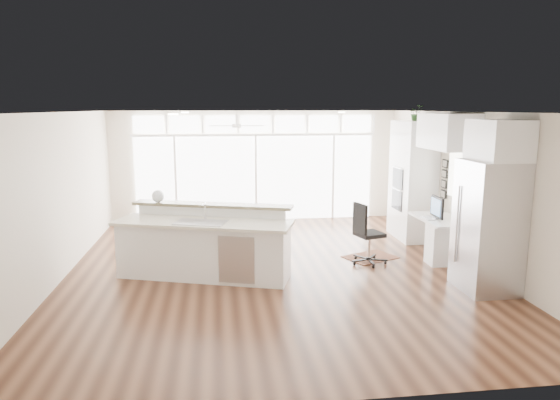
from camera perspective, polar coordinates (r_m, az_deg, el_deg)
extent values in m
cube|color=#3C1F12|center=(8.74, -0.66, -8.03)|extent=(7.00, 8.00, 0.02)
cube|color=white|center=(8.29, -0.70, 10.03)|extent=(7.00, 8.00, 0.02)
cube|color=white|center=(12.35, -2.81, 3.90)|extent=(7.00, 0.04, 2.70)
cube|color=white|center=(4.57, 5.15, -7.65)|extent=(7.00, 0.04, 2.70)
cube|color=white|center=(8.74, -24.12, 0.23)|extent=(0.04, 8.00, 2.70)
cube|color=white|center=(9.47, 20.87, 1.19)|extent=(0.04, 8.00, 2.70)
cube|color=white|center=(12.33, -2.78, 2.48)|extent=(5.80, 0.06, 2.08)
cube|color=white|center=(12.22, -2.84, 8.67)|extent=(5.90, 0.06, 0.40)
cube|color=white|center=(9.68, 19.91, 2.64)|extent=(0.04, 0.85, 0.85)
cube|color=white|center=(11.05, -4.99, 8.97)|extent=(1.16, 1.16, 0.32)
cube|color=white|center=(8.49, -0.85, 9.90)|extent=(3.40, 3.00, 0.02)
cube|color=white|center=(10.95, 14.91, 2.18)|extent=(0.64, 1.20, 2.50)
cube|color=white|center=(9.76, 17.75, -4.18)|extent=(0.72, 1.30, 0.76)
cube|color=white|center=(9.49, 18.64, 7.43)|extent=(0.64, 1.30, 0.64)
cube|color=#B8B9BD|center=(8.19, 22.70, -2.81)|extent=(0.76, 0.90, 2.00)
cube|color=white|center=(8.04, 23.73, 6.28)|extent=(0.64, 0.90, 0.60)
cube|color=black|center=(10.25, 18.30, 2.30)|extent=(0.06, 0.22, 0.80)
cube|color=white|center=(8.32, -8.70, -4.89)|extent=(3.10, 1.94, 1.16)
cube|color=#3D1D13|center=(9.57, 10.28, -6.44)|extent=(1.10, 0.97, 0.01)
cube|color=black|center=(9.08, 10.19, -3.80)|extent=(0.70, 0.67, 1.10)
sphere|color=white|center=(8.88, -13.77, 0.43)|extent=(0.26, 0.26, 0.21)
cube|color=black|center=(9.60, 17.52, -0.76)|extent=(0.11, 0.52, 0.43)
cube|color=white|center=(9.57, 16.52, -2.00)|extent=(0.15, 0.36, 0.02)
imported|color=#295022|center=(10.85, 15.26, 9.39)|extent=(0.31, 0.34, 0.25)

